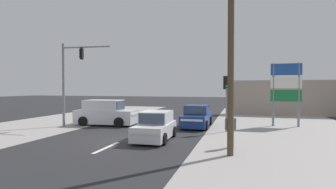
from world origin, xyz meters
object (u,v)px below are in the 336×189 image
(suv_crossing_left, at_px, (105,113))
(pedestrian_at_kerb, at_px, (231,128))
(pedestal_signal_right_kerb, at_px, (227,94))
(shopping_plaza_sign, at_px, (286,85))
(traffic_signal_mast, at_px, (70,74))
(hatchback_oncoming_mid, at_px, (155,127))
(sedan_oncoming_near, at_px, (197,117))
(utility_pole_foreground_right, at_px, (228,16))

(suv_crossing_left, distance_m, pedestrian_at_kerb, 10.82)
(pedestal_signal_right_kerb, bearing_deg, shopping_plaza_sign, 41.90)
(traffic_signal_mast, relative_size, hatchback_oncoming_mid, 1.63)
(suv_crossing_left, relative_size, pedestrian_at_kerb, 2.85)
(hatchback_oncoming_mid, relative_size, pedestrian_at_kerb, 2.26)
(pedestal_signal_right_kerb, relative_size, hatchback_oncoming_mid, 0.97)
(pedestal_signal_right_kerb, xyz_separation_m, pedestrian_at_kerb, (0.40, -4.50, -1.49))
(traffic_signal_mast, bearing_deg, pedestal_signal_right_kerb, 3.23)
(suv_crossing_left, height_order, sedan_oncoming_near, suv_crossing_left)
(traffic_signal_mast, height_order, hatchback_oncoming_mid, traffic_signal_mast)
(sedan_oncoming_near, xyz_separation_m, pedestrian_at_kerb, (2.59, -6.31, 0.22))
(traffic_signal_mast, relative_size, pedestal_signal_right_kerb, 1.69)
(pedestal_signal_right_kerb, relative_size, shopping_plaza_sign, 0.77)
(utility_pole_foreground_right, height_order, suv_crossing_left, utility_pole_foreground_right)
(shopping_plaza_sign, height_order, sedan_oncoming_near, shopping_plaza_sign)
(pedestal_signal_right_kerb, xyz_separation_m, shopping_plaza_sign, (4.02, 3.61, 0.57))
(suv_crossing_left, bearing_deg, traffic_signal_mast, -142.95)
(suv_crossing_left, distance_m, hatchback_oncoming_mid, 6.94)
(pedestal_signal_right_kerb, distance_m, shopping_plaza_sign, 5.43)
(pedestal_signal_right_kerb, relative_size, suv_crossing_left, 0.77)
(traffic_signal_mast, bearing_deg, suv_crossing_left, 37.05)
(sedan_oncoming_near, bearing_deg, traffic_signal_mast, -164.54)
(sedan_oncoming_near, height_order, hatchback_oncoming_mid, sedan_oncoming_near)
(sedan_oncoming_near, distance_m, pedestrian_at_kerb, 6.83)
(pedestal_signal_right_kerb, xyz_separation_m, hatchback_oncoming_mid, (-3.60, -3.49, -1.71))
(hatchback_oncoming_mid, bearing_deg, shopping_plaza_sign, 42.97)
(utility_pole_foreground_right, xyz_separation_m, pedestrian_at_kerb, (0.08, 1.42, -4.82))
(hatchback_oncoming_mid, bearing_deg, utility_pole_foreground_right, -31.93)
(pedestal_signal_right_kerb, relative_size, sedan_oncoming_near, 0.84)
(pedestal_signal_right_kerb, xyz_separation_m, sedan_oncoming_near, (-2.20, 1.81, -1.71))
(traffic_signal_mast, height_order, shopping_plaza_sign, traffic_signal_mast)
(utility_pole_foreground_right, height_order, shopping_plaza_sign, utility_pole_foreground_right)
(utility_pole_foreground_right, bearing_deg, traffic_signal_mast, 154.84)
(pedestal_signal_right_kerb, bearing_deg, traffic_signal_mast, -176.77)
(pedestal_signal_right_kerb, height_order, hatchback_oncoming_mid, pedestal_signal_right_kerb)
(utility_pole_foreground_right, bearing_deg, hatchback_oncoming_mid, 148.07)
(pedestal_signal_right_kerb, relative_size, pedestrian_at_kerb, 2.18)
(shopping_plaza_sign, xyz_separation_m, pedestrian_at_kerb, (-3.63, -8.11, -2.06))
(traffic_signal_mast, bearing_deg, pedestrian_at_kerb, -18.86)
(utility_pole_foreground_right, distance_m, suv_crossing_left, 12.51)
(pedestrian_at_kerb, bearing_deg, suv_crossing_left, 150.21)
(traffic_signal_mast, relative_size, pedestrian_at_kerb, 3.68)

